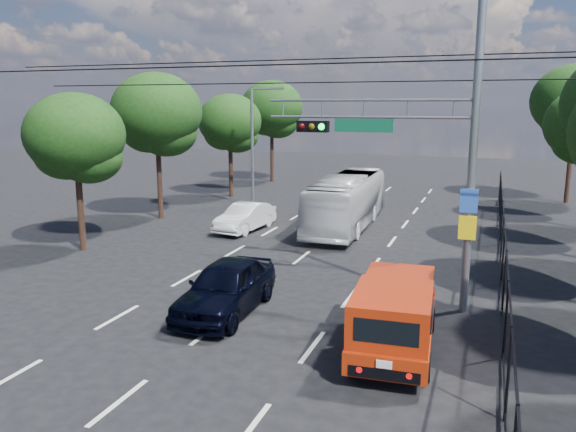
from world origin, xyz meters
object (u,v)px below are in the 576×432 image
at_px(signal_mast, 430,135).
at_px(navy_hatchback, 226,287).
at_px(red_pickup, 395,313).
at_px(white_van, 245,217).
at_px(white_bus, 347,201).

xyz_separation_m(signal_mast, navy_hatchback, (-5.46, -2.51, -4.45)).
height_order(red_pickup, navy_hatchback, red_pickup).
distance_m(navy_hatchback, white_van, 11.10).
distance_m(signal_mast, navy_hatchback, 7.48).
xyz_separation_m(navy_hatchback, white_van, (-4.04, 10.34, -0.13)).
bearing_deg(white_bus, red_pickup, -72.84).
height_order(navy_hatchback, white_van, navy_hatchback).
bearing_deg(signal_mast, white_bus, 115.93).
relative_size(white_bus, white_van, 2.39).
relative_size(signal_mast, red_pickup, 1.85).
bearing_deg(white_van, navy_hatchback, -62.94).
height_order(red_pickup, white_van, red_pickup).
bearing_deg(navy_hatchback, white_bus, 85.73).
height_order(signal_mast, white_van, signal_mast).
relative_size(signal_mast, white_van, 2.35).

